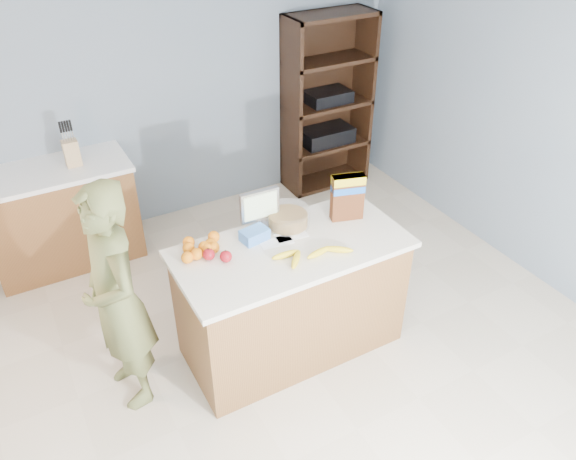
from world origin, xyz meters
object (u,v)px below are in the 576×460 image
cereal_box (348,194)px  counter_peninsula (291,302)px  person (116,300)px  tv (260,207)px  shelving_unit (325,106)px

cereal_box → counter_peninsula: bearing=-167.4°
counter_peninsula → cereal_box: cereal_box is taller
person → cereal_box: 1.67m
person → tv: 1.11m
counter_peninsula → cereal_box: size_ratio=4.62×
shelving_unit → cereal_box: (-1.04, -1.94, 0.23)m
counter_peninsula → cereal_box: bearing=12.6°
shelving_unit → person: (-2.68, -1.89, -0.07)m
person → shelving_unit: bearing=118.0°
shelving_unit → tv: bearing=-133.1°
tv → cereal_box: 0.61m
counter_peninsula → shelving_unit: 2.61m
shelving_unit → person: shelving_unit is taller
person → cereal_box: (1.64, -0.05, 0.30)m
shelving_unit → person: 3.28m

